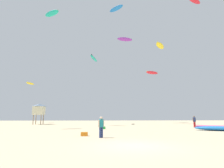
{
  "coord_description": "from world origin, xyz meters",
  "views": [
    {
      "loc": [
        -1.82,
        -10.7,
        1.65
      ],
      "look_at": [
        0.0,
        21.98,
        7.35
      ],
      "focal_mm": 29.58,
      "sensor_mm": 36.0,
      "label": 1
    }
  ],
  "objects_px": {
    "lifeguard_tower": "(39,109)",
    "kite_aloft_2": "(52,13)",
    "person_midground": "(194,121)",
    "cooler_box": "(103,128)",
    "kite_aloft_5": "(152,73)",
    "kite_aloft_0": "(125,39)",
    "gear_bag": "(84,134)",
    "kite_aloft_7": "(30,83)",
    "kite_aloft_3": "(194,0)",
    "kite_aloft_6": "(94,58)",
    "kite_aloft_1": "(160,46)",
    "person_foreground": "(101,125)",
    "kite_grounded_near": "(218,128)",
    "kite_aloft_4": "(116,9)"
  },
  "relations": [
    {
      "from": "lifeguard_tower",
      "to": "gear_bag",
      "type": "distance_m",
      "value": 25.35
    },
    {
      "from": "person_foreground",
      "to": "kite_aloft_5",
      "type": "bearing_deg",
      "value": -56.16
    },
    {
      "from": "gear_bag",
      "to": "person_midground",
      "type": "bearing_deg",
      "value": 36.28
    },
    {
      "from": "person_foreground",
      "to": "person_midground",
      "type": "height_order",
      "value": "person_midground"
    },
    {
      "from": "person_midground",
      "to": "kite_aloft_0",
      "type": "distance_m",
      "value": 28.7
    },
    {
      "from": "kite_grounded_near",
      "to": "kite_aloft_3",
      "type": "relative_size",
      "value": 1.25
    },
    {
      "from": "cooler_box",
      "to": "kite_aloft_5",
      "type": "height_order",
      "value": "kite_aloft_5"
    },
    {
      "from": "lifeguard_tower",
      "to": "kite_aloft_6",
      "type": "height_order",
      "value": "kite_aloft_6"
    },
    {
      "from": "person_midground",
      "to": "kite_aloft_2",
      "type": "xyz_separation_m",
      "value": [
        -23.83,
        6.72,
        20.66
      ]
    },
    {
      "from": "kite_aloft_3",
      "to": "kite_aloft_5",
      "type": "distance_m",
      "value": 19.76
    },
    {
      "from": "kite_aloft_2",
      "to": "kite_aloft_4",
      "type": "distance_m",
      "value": 15.8
    },
    {
      "from": "kite_aloft_4",
      "to": "lifeguard_tower",
      "type": "bearing_deg",
      "value": -173.12
    },
    {
      "from": "kite_aloft_5",
      "to": "kite_aloft_3",
      "type": "bearing_deg",
      "value": -69.11
    },
    {
      "from": "gear_bag",
      "to": "kite_aloft_4",
      "type": "distance_m",
      "value": 36.76
    },
    {
      "from": "cooler_box",
      "to": "kite_aloft_6",
      "type": "xyz_separation_m",
      "value": [
        -2.1,
        15.21,
        14.16
      ]
    },
    {
      "from": "kite_aloft_3",
      "to": "kite_aloft_6",
      "type": "relative_size",
      "value": 0.87
    },
    {
      "from": "kite_aloft_7",
      "to": "kite_aloft_3",
      "type": "bearing_deg",
      "value": -19.61
    },
    {
      "from": "person_midground",
      "to": "cooler_box",
      "type": "relative_size",
      "value": 3.0
    },
    {
      "from": "kite_grounded_near",
      "to": "kite_aloft_0",
      "type": "height_order",
      "value": "kite_aloft_0"
    },
    {
      "from": "kite_aloft_1",
      "to": "kite_aloft_5",
      "type": "bearing_deg",
      "value": 79.74
    },
    {
      "from": "kite_grounded_near",
      "to": "lifeguard_tower",
      "type": "bearing_deg",
      "value": 145.71
    },
    {
      "from": "gear_bag",
      "to": "kite_aloft_7",
      "type": "height_order",
      "value": "kite_aloft_7"
    },
    {
      "from": "person_midground",
      "to": "kite_aloft_2",
      "type": "height_order",
      "value": "kite_aloft_2"
    },
    {
      "from": "kite_grounded_near",
      "to": "kite_aloft_6",
      "type": "relative_size",
      "value": 1.09
    },
    {
      "from": "kite_aloft_6",
      "to": "kite_aloft_4",
      "type": "bearing_deg",
      "value": 9.85
    },
    {
      "from": "person_midground",
      "to": "lifeguard_tower",
      "type": "distance_m",
      "value": 28.95
    },
    {
      "from": "lifeguard_tower",
      "to": "gear_bag",
      "type": "bearing_deg",
      "value": -63.33
    },
    {
      "from": "person_midground",
      "to": "kite_grounded_near",
      "type": "height_order",
      "value": "person_midground"
    },
    {
      "from": "person_foreground",
      "to": "kite_aloft_7",
      "type": "bearing_deg",
      "value": -4.94
    },
    {
      "from": "lifeguard_tower",
      "to": "kite_aloft_2",
      "type": "distance_m",
      "value": 19.33
    },
    {
      "from": "gear_bag",
      "to": "kite_aloft_1",
      "type": "xyz_separation_m",
      "value": [
        12.15,
        15.81,
        14.36
      ]
    },
    {
      "from": "person_midground",
      "to": "kite_aloft_4",
      "type": "distance_m",
      "value": 31.23
    },
    {
      "from": "kite_aloft_0",
      "to": "kite_aloft_2",
      "type": "height_order",
      "value": "kite_aloft_0"
    },
    {
      "from": "kite_aloft_0",
      "to": "kite_aloft_6",
      "type": "xyz_separation_m",
      "value": [
        -7.79,
        -5.95,
        -7.31
      ]
    },
    {
      "from": "kite_aloft_6",
      "to": "lifeguard_tower",
      "type": "bearing_deg",
      "value": -174.54
    },
    {
      "from": "gear_bag",
      "to": "kite_aloft_1",
      "type": "relative_size",
      "value": 0.16
    },
    {
      "from": "kite_aloft_5",
      "to": "kite_grounded_near",
      "type": "bearing_deg",
      "value": -91.0
    },
    {
      "from": "kite_aloft_5",
      "to": "kite_aloft_7",
      "type": "height_order",
      "value": "kite_aloft_5"
    },
    {
      "from": "kite_aloft_3",
      "to": "kite_aloft_5",
      "type": "height_order",
      "value": "kite_aloft_3"
    },
    {
      "from": "kite_grounded_near",
      "to": "kite_aloft_5",
      "type": "height_order",
      "value": "kite_aloft_5"
    },
    {
      "from": "cooler_box",
      "to": "kite_grounded_near",
      "type": "bearing_deg",
      "value": -15.27
    },
    {
      "from": "kite_aloft_1",
      "to": "person_foreground",
      "type": "bearing_deg",
      "value": -122.07
    },
    {
      "from": "kite_aloft_5",
      "to": "kite_aloft_1",
      "type": "bearing_deg",
      "value": -100.26
    },
    {
      "from": "person_midground",
      "to": "lifeguard_tower",
      "type": "bearing_deg",
      "value": -129.81
    },
    {
      "from": "cooler_box",
      "to": "gear_bag",
      "type": "relative_size",
      "value": 1.0
    },
    {
      "from": "kite_grounded_near",
      "to": "kite_aloft_3",
      "type": "height_order",
      "value": "kite_aloft_3"
    },
    {
      "from": "person_foreground",
      "to": "kite_aloft_2",
      "type": "bearing_deg",
      "value": -6.69
    },
    {
      "from": "person_foreground",
      "to": "kite_aloft_4",
      "type": "relative_size",
      "value": 0.42
    },
    {
      "from": "kite_aloft_5",
      "to": "cooler_box",
      "type": "bearing_deg",
      "value": -119.14
    },
    {
      "from": "kite_aloft_0",
      "to": "kite_aloft_1",
      "type": "relative_size",
      "value": 1.2
    }
  ]
}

